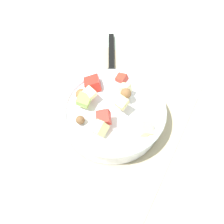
{
  "coord_description": "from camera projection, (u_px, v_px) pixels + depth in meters",
  "views": [
    {
      "loc": [
        -0.31,
        -0.18,
        0.54
      ],
      "look_at": [
        -0.0,
        -0.01,
        0.05
      ],
      "focal_mm": 38.89,
      "sensor_mm": 36.0,
      "label": 1
    }
  ],
  "objects": [
    {
      "name": "ground_plane",
      "position": [
        109.0,
        121.0,
        0.65
      ],
      "size": [
        2.4,
        2.4,
        0.0
      ],
      "primitive_type": "plane",
      "color": "silver"
    },
    {
      "name": "serving_spoon",
      "position": [
        111.0,
        63.0,
        0.76
      ],
      "size": [
        0.2,
        0.13,
        0.01
      ],
      "color": "black",
      "rests_on": "placemat"
    },
    {
      "name": "placemat",
      "position": [
        109.0,
        120.0,
        0.64
      ],
      "size": [
        0.51,
        0.38,
        0.01
      ],
      "primitive_type": "cube",
      "color": "tan",
      "rests_on": "ground_plane"
    },
    {
      "name": "salad_bowl",
      "position": [
        112.0,
        114.0,
        0.61
      ],
      "size": [
        0.26,
        0.26,
        0.11
      ],
      "color": "white",
      "rests_on": "placemat"
    }
  ]
}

